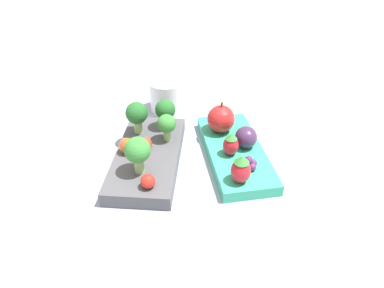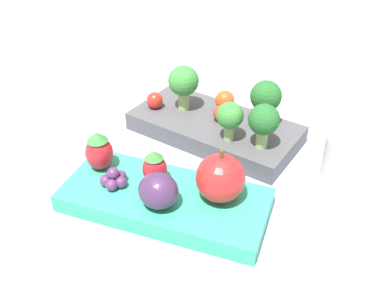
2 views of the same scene
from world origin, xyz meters
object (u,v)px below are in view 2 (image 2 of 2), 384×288
(cherry_tomato_1, at_px, (155,100))
(apple, at_px, (220,178))
(bento_box_fruit, at_px, (165,200))
(grape_cluster, at_px, (114,179))
(plum, at_px, (158,191))
(strawberry_0, at_px, (155,167))
(broccoli_floret_1, at_px, (266,98))
(cherry_tomato_2, at_px, (225,100))
(drinking_cup, at_px, (355,165))
(bento_box_savoury, at_px, (214,128))
(broccoli_floret_0, at_px, (230,117))
(broccoli_floret_3, at_px, (184,82))
(broccoli_floret_2, at_px, (264,121))
(cherry_tomato_0, at_px, (221,113))
(strawberry_1, at_px, (99,151))

(cherry_tomato_1, bearing_deg, apple, -39.67)
(bento_box_fruit, height_order, grape_cluster, grape_cluster)
(apple, relative_size, plum, 1.45)
(strawberry_0, distance_m, grape_cluster, 0.05)
(broccoli_floret_1, relative_size, cherry_tomato_2, 2.27)
(bento_box_fruit, height_order, drinking_cup, drinking_cup)
(apple, distance_m, drinking_cup, 0.16)
(broccoli_floret_1, relative_size, plum, 1.46)
(cherry_tomato_2, bearing_deg, bento_box_savoury, -91.80)
(bento_box_savoury, xyz_separation_m, grape_cluster, (-0.05, -0.17, 0.02))
(broccoli_floret_0, bearing_deg, broccoli_floret_3, 153.09)
(broccoli_floret_2, height_order, cherry_tomato_2, broccoli_floret_2)
(broccoli_floret_3, height_order, cherry_tomato_2, broccoli_floret_3)
(broccoli_floret_3, bearing_deg, plum, -70.23)
(bento_box_fruit, bearing_deg, broccoli_floret_1, 73.56)
(plum, distance_m, drinking_cup, 0.22)
(cherry_tomato_0, xyz_separation_m, cherry_tomato_2, (-0.01, 0.03, 0.00))
(bento_box_savoury, distance_m, grape_cluster, 0.18)
(cherry_tomato_2, relative_size, drinking_cup, 0.37)
(cherry_tomato_0, bearing_deg, grape_cluster, -107.63)
(cherry_tomato_1, relative_size, drinking_cup, 0.31)
(bento_box_savoury, bearing_deg, broccoli_floret_0, -44.09)
(broccoli_floret_2, distance_m, strawberry_1, 0.20)
(broccoli_floret_1, xyz_separation_m, broccoli_floret_3, (-0.11, -0.01, 0.00))
(cherry_tomato_2, height_order, strawberry_1, strawberry_1)
(broccoli_floret_3, bearing_deg, cherry_tomato_2, 24.98)
(strawberry_1, bearing_deg, drinking_cup, 23.75)
(broccoli_floret_3, bearing_deg, grape_cluster, -88.24)
(bento_box_fruit, distance_m, cherry_tomato_2, 0.19)
(broccoli_floret_2, bearing_deg, drinking_cup, -0.35)
(broccoli_floret_3, xyz_separation_m, cherry_tomato_2, (0.05, 0.02, -0.03))
(cherry_tomato_0, bearing_deg, plum, -87.97)
(strawberry_1, height_order, drinking_cup, strawberry_1)
(broccoli_floret_2, distance_m, cherry_tomato_1, 0.17)
(cherry_tomato_0, height_order, grape_cluster, cherry_tomato_0)
(bento_box_savoury, distance_m, strawberry_0, 0.15)
(bento_box_savoury, relative_size, broccoli_floret_3, 3.72)
(bento_box_savoury, bearing_deg, drinking_cup, -9.71)
(strawberry_0, bearing_deg, grape_cluster, -147.33)
(broccoli_floret_2, bearing_deg, bento_box_savoury, 157.81)
(cherry_tomato_2, height_order, grape_cluster, cherry_tomato_2)
(bento_box_savoury, xyz_separation_m, broccoli_floret_3, (-0.05, 0.01, 0.05))
(strawberry_1, distance_m, plum, 0.10)
(broccoli_floret_3, relative_size, grape_cluster, 2.07)
(cherry_tomato_0, height_order, drinking_cup, drinking_cup)
(broccoli_floret_2, height_order, strawberry_1, broccoli_floret_2)
(apple, bearing_deg, cherry_tomato_2, 111.21)
(apple, bearing_deg, broccoli_floret_2, 84.23)
(broccoli_floret_0, bearing_deg, strawberry_0, -111.35)
(broccoli_floret_2, distance_m, grape_cluster, 0.19)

